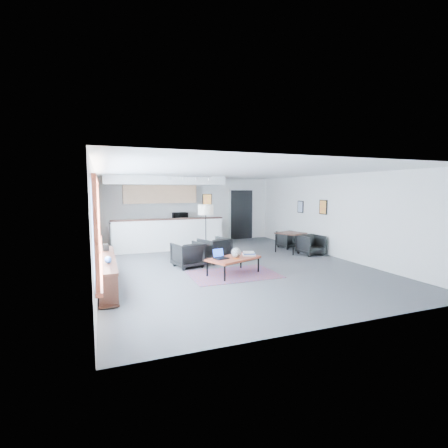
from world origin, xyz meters
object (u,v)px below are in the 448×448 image
object	(u,v)px
coffee_table	(233,259)
dining_table	(291,234)
laptop	(220,255)
microwave	(180,215)
book_stack	(249,254)
dining_chair_near	(311,245)
ceramic_pot	(236,253)
armchair_right	(214,248)
armchair_left	(188,253)
dining_chair_far	(288,240)
floor_lamp	(206,212)

from	to	relation	value
coffee_table	dining_table	bearing A→B (deg)	10.63
laptop	microwave	distance (m)	5.19
book_stack	dining_chair_near	distance (m)	3.14
dining_table	dining_chair_near	bearing A→B (deg)	-55.43
ceramic_pot	microwave	xyz separation A→B (m)	(-0.20, 5.24, 0.56)
laptop	book_stack	world-z (taller)	laptop
laptop	armchair_right	distance (m)	1.58
armchair_left	dining_chair_far	size ratio (longest dim) A/B	1.30
ceramic_pot	microwave	world-z (taller)	microwave
book_stack	dining_table	bearing A→B (deg)	37.72
book_stack	armchair_right	distance (m)	1.53
book_stack	dining_chair_far	distance (m)	3.87
armchair_left	coffee_table	bearing A→B (deg)	112.76
ceramic_pot	dining_table	bearing A→B (deg)	35.35
dining_table	microwave	distance (m)	4.46
laptop	armchair_right	xyz separation A→B (m)	(0.39, 1.52, -0.11)
dining_table	microwave	size ratio (longest dim) A/B	1.92
coffee_table	book_stack	world-z (taller)	book_stack
armchair_right	coffee_table	bearing A→B (deg)	68.60
ceramic_pot	book_stack	size ratio (longest dim) A/B	0.65
armchair_left	armchair_right	distance (m)	0.99
laptop	dining_chair_far	xyz separation A→B (m)	(3.65, 2.70, -0.21)
microwave	dining_chair_far	bearing A→B (deg)	-45.53
book_stack	floor_lamp	world-z (taller)	floor_lamp
ceramic_pot	armchair_left	world-z (taller)	armchair_left
dining_chair_far	ceramic_pot	bearing A→B (deg)	33.20
dining_chair_near	dining_table	bearing A→B (deg)	120.85
laptop	dining_chair_far	size ratio (longest dim) A/B	0.70
coffee_table	armchair_right	distance (m)	1.57
dining_chair_far	laptop	bearing A→B (deg)	29.02
laptop	book_stack	xyz separation A→B (m)	(0.83, 0.06, -0.02)
armchair_left	dining_chair_far	distance (m)	4.45
dining_table	book_stack	bearing A→B (deg)	-142.28
microwave	armchair_right	bearing A→B (deg)	-97.18
laptop	dining_chair_near	bearing A→B (deg)	2.51
book_stack	armchair_left	distance (m)	1.73
laptop	armchair_left	world-z (taller)	armchair_left
ceramic_pot	microwave	distance (m)	5.27
armchair_left	floor_lamp	xyz separation A→B (m)	(0.85, 1.02, 1.07)
laptop	microwave	world-z (taller)	microwave
floor_lamp	armchair_left	bearing A→B (deg)	-129.82
coffee_table	dining_chair_near	distance (m)	3.61
book_stack	dining_chair_far	world-z (taller)	dining_chair_far
coffee_table	book_stack	xyz separation A→B (m)	(0.47, 0.10, 0.08)
laptop	dining_chair_far	bearing A→B (deg)	18.56
dining_chair_near	laptop	bearing A→B (deg)	-163.31
dining_table	dining_chair_far	size ratio (longest dim) A/B	1.80
ceramic_pot	armchair_right	xyz separation A→B (m)	(-0.02, 1.61, -0.17)
coffee_table	laptop	world-z (taller)	laptop
book_stack	dining_chair_near	size ratio (longest dim) A/B	0.63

